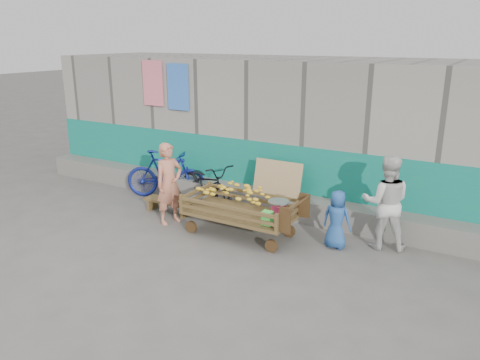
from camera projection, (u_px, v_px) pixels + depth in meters
The scene contains 9 objects.
ground at pixel (201, 256), 7.65m from camera, with size 80.00×80.00×0.00m, color #56534F.
building_wall at pixel (301, 128), 10.57m from camera, with size 12.00×3.50×3.00m.
banana_cart at pixel (238, 202), 8.33m from camera, with size 2.15×0.98×0.92m.
bench at pixel (169, 204), 9.51m from camera, with size 1.07×0.32×0.27m.
vendor_man at pixel (169, 184), 8.84m from camera, with size 0.57×0.38×1.57m, color #C67559.
woman at pixel (386, 202), 7.77m from camera, with size 0.79×0.61×1.62m, color silver.
child at pixel (337, 219), 7.85m from camera, with size 0.50×0.32×1.01m, color #245196.
bicycle_dark at pixel (207, 185), 9.75m from camera, with size 0.65×1.87×0.98m, color black.
bicycle_blue at pixel (166, 174), 10.30m from camera, with size 0.51×1.80×1.08m, color navy.
Camera 1 is at (4.03, -5.70, 3.43)m, focal length 35.00 mm.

